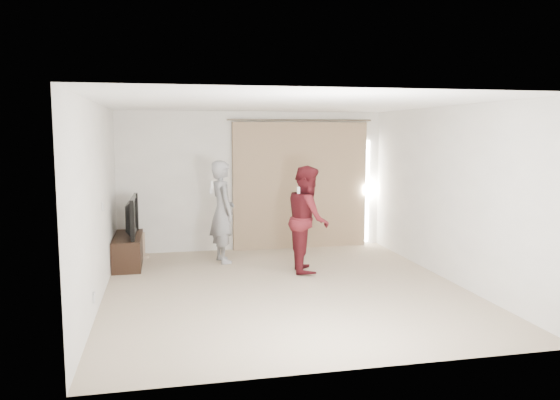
% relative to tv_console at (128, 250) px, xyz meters
% --- Properties ---
extents(floor, '(5.50, 5.50, 0.00)m').
position_rel_tv_console_xyz_m(floor, '(2.27, -1.89, -0.25)').
color(floor, tan).
rests_on(floor, ground).
extents(wall_back, '(5.00, 0.04, 2.60)m').
position_rel_tv_console_xyz_m(wall_back, '(2.27, 0.86, 1.05)').
color(wall_back, silver).
rests_on(wall_back, ground).
extents(wall_left, '(0.04, 5.50, 2.60)m').
position_rel_tv_console_xyz_m(wall_left, '(-0.23, -1.89, 1.05)').
color(wall_left, silver).
rests_on(wall_left, ground).
extents(ceiling, '(5.00, 5.50, 0.01)m').
position_rel_tv_console_xyz_m(ceiling, '(2.27, -1.89, 2.35)').
color(ceiling, white).
rests_on(ceiling, wall_back).
extents(curtain, '(2.80, 0.11, 2.46)m').
position_rel_tv_console_xyz_m(curtain, '(3.18, 0.79, 0.95)').
color(curtain, '#9B815F').
rests_on(curtain, ground).
extents(tv_console, '(0.45, 1.30, 0.50)m').
position_rel_tv_console_xyz_m(tv_console, '(0.00, 0.00, 0.00)').
color(tv_console, black).
rests_on(tv_console, ground).
extents(tv, '(0.17, 1.15, 0.66)m').
position_rel_tv_console_xyz_m(tv, '(0.00, 0.00, 0.58)').
color(tv, black).
rests_on(tv, tv_console).
extents(scratching_post, '(0.34, 0.34, 0.45)m').
position_rel_tv_console_xyz_m(scratching_post, '(0.16, 0.51, -0.07)').
color(scratching_post, tan).
rests_on(scratching_post, ground).
extents(person_man, '(0.54, 0.71, 1.74)m').
position_rel_tv_console_xyz_m(person_man, '(1.57, -0.09, 0.62)').
color(person_man, gray).
rests_on(person_man, ground).
extents(person_woman, '(0.75, 0.91, 1.69)m').
position_rel_tv_console_xyz_m(person_woman, '(2.84, -0.98, 0.60)').
color(person_woman, '#511218').
rests_on(person_woman, ground).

